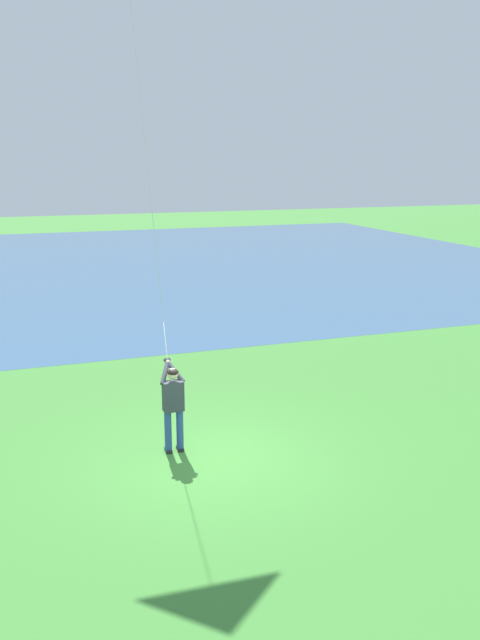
{
  "coord_description": "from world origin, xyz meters",
  "views": [
    {
      "loc": [
        11.37,
        -3.44,
        5.65
      ],
      "look_at": [
        -0.29,
        0.72,
        2.65
      ],
      "focal_mm": 37.31,
      "sensor_mm": 36.0,
      "label": 1
    }
  ],
  "objects": [
    {
      "name": "lake_water",
      "position": [
        -25.18,
        4.0,
        0.0
      ],
      "size": [
        36.0,
        44.0,
        0.01
      ],
      "primitive_type": "cube",
      "color": "#385B7F",
      "rests_on": "ground"
    },
    {
      "name": "person_kite_flyer",
      "position": [
        -0.6,
        -0.56,
        1.05
      ],
      "size": [
        0.61,
        0.52,
        1.83
      ],
      "color": "#232328",
      "rests_on": "ground"
    },
    {
      "name": "ground_plane",
      "position": [
        0.0,
        0.0,
        0.0
      ],
      "size": [
        120.0,
        120.0,
        0.0
      ],
      "primitive_type": "plane",
      "color": "#3D7F33"
    }
  ]
}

